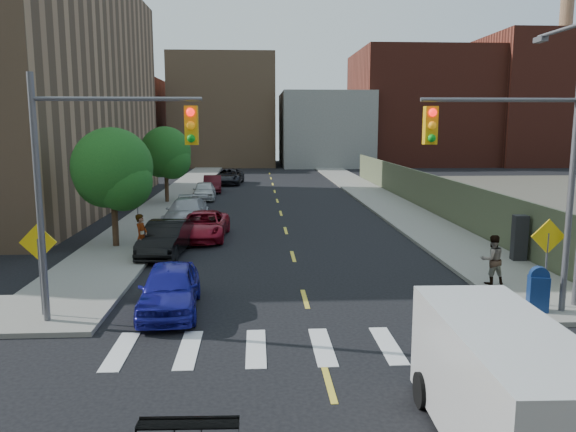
{
  "coord_description": "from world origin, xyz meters",
  "views": [
    {
      "loc": [
        -1.55,
        -9.56,
        5.61
      ],
      "look_at": [
        -0.3,
        12.62,
        2.0
      ],
      "focal_mm": 35.0,
      "sensor_mm": 36.0,
      "label": 1
    }
  ],
  "objects": [
    {
      "name": "ground",
      "position": [
        0.0,
        0.0,
        0.0
      ],
      "size": [
        160.0,
        160.0,
        0.0
      ],
      "primitive_type": "plane",
      "color": "black",
      "rests_on": "ground"
    },
    {
      "name": "sidewalk_nw",
      "position": [
        -7.75,
        41.5,
        0.07
      ],
      "size": [
        3.5,
        73.0,
        0.15
      ],
      "primitive_type": "cube",
      "color": "gray",
      "rests_on": "ground"
    },
    {
      "name": "sidewalk_ne",
      "position": [
        7.75,
        41.5,
        0.07
      ],
      "size": [
        3.5,
        73.0,
        0.15
      ],
      "primitive_type": "cube",
      "color": "gray",
      "rests_on": "ground"
    },
    {
      "name": "fence_north",
      "position": [
        9.6,
        28.0,
        1.25
      ],
      "size": [
        0.12,
        44.0,
        2.5
      ],
      "primitive_type": "cube",
      "color": "#6E6E4D",
      "rests_on": "ground"
    },
    {
      "name": "bg_bldg_west",
      "position": [
        -22.0,
        70.0,
        6.0
      ],
      "size": [
        14.0,
        18.0,
        12.0
      ],
      "primitive_type": "cube",
      "color": "#592319",
      "rests_on": "ground"
    },
    {
      "name": "bg_bldg_midwest",
      "position": [
        -6.0,
        72.0,
        7.5
      ],
      "size": [
        14.0,
        16.0,
        15.0
      ],
      "primitive_type": "cube",
      "color": "#8C6B4C",
      "rests_on": "ground"
    },
    {
      "name": "bg_bldg_center",
      "position": [
        8.0,
        70.0,
        5.0
      ],
      "size": [
        12.0,
        16.0,
        10.0
      ],
      "primitive_type": "cube",
      "color": "gray",
      "rests_on": "ground"
    },
    {
      "name": "bg_bldg_east",
      "position": [
        22.0,
        72.0,
        8.0
      ],
      "size": [
        18.0,
        18.0,
        16.0
      ],
      "primitive_type": "cube",
      "color": "#592319",
      "rests_on": "ground"
    },
    {
      "name": "bg_bldg_fareast",
      "position": [
        38.0,
        70.0,
        9.0
      ],
      "size": [
        14.0,
        16.0,
        18.0
      ],
      "primitive_type": "cube",
      "color": "#592319",
      "rests_on": "ground"
    },
    {
      "name": "smokestack",
      "position": [
        42.0,
        70.0,
        14.0
      ],
      "size": [
        1.8,
        1.8,
        28.0
      ],
      "primitive_type": "cylinder",
      "color": "#8C6B4C",
      "rests_on": "ground"
    },
    {
      "name": "signal_nw",
      "position": [
        -5.98,
        6.0,
        4.53
      ],
      "size": [
        4.59,
        0.3,
        7.0
      ],
      "color": "#59595E",
      "rests_on": "ground"
    },
    {
      "name": "signal_ne",
      "position": [
        5.98,
        6.0,
        4.53
      ],
      "size": [
        4.59,
        0.3,
        7.0
      ],
      "color": "#59595E",
      "rests_on": "ground"
    },
    {
      "name": "warn_sign_nw",
      "position": [
        -7.8,
        6.5,
        1.99
      ],
      "size": [
        1.06,
        0.06,
        2.83
      ],
      "color": "#59595E",
      "rests_on": "ground"
    },
    {
      "name": "warn_sign_ne",
      "position": [
        7.2,
        6.5,
        1.99
      ],
      "size": [
        1.06,
        0.06,
        2.83
      ],
      "color": "#59595E",
      "rests_on": "ground"
    },
    {
      "name": "warn_sign_midwest",
      "position": [
        -7.8,
        20.0,
        1.99
      ],
      "size": [
        1.06,
        0.06,
        2.83
      ],
      "color": "#59595E",
      "rests_on": "ground"
    },
    {
      "name": "tree_west_near",
      "position": [
        -8.0,
        16.05,
        3.48
      ],
      "size": [
        3.66,
        3.64,
        5.52
      ],
      "color": "#332114",
      "rests_on": "ground"
    },
    {
      "name": "tree_west_far",
      "position": [
        -8.0,
        31.05,
        3.48
      ],
      "size": [
        3.66,
        3.64,
        5.52
      ],
      "color": "#332114",
      "rests_on": "ground"
    },
    {
      "name": "parked_car_blue",
      "position": [
        -4.2,
        7.0,
        0.73
      ],
      "size": [
        1.95,
        4.36,
        1.46
      ],
      "primitive_type": "imported",
      "rotation": [
        0.0,
        0.0,
        0.06
      ],
      "color": "navy",
      "rests_on": "ground"
    },
    {
      "name": "parked_car_black",
      "position": [
        -5.5,
        14.55,
        0.74
      ],
      "size": [
        1.96,
        4.64,
        1.49
      ],
      "primitive_type": "imported",
      "rotation": [
        0.0,
        0.0,
        -0.09
      ],
      "color": "black",
      "rests_on": "ground"
    },
    {
      "name": "parked_car_red",
      "position": [
        -4.2,
        18.02,
        0.68
      ],
      "size": [
        2.49,
        5.0,
        1.36
      ],
      "primitive_type": "imported",
      "rotation": [
        0.0,
        0.0,
        -0.05
      ],
      "color": "maroon",
      "rests_on": "ground"
    },
    {
      "name": "parked_car_silver",
      "position": [
        -5.5,
        21.93,
        0.75
      ],
      "size": [
        2.4,
        5.31,
        1.51
      ],
      "primitive_type": "imported",
      "rotation": [
        0.0,
        0.0,
        -0.06
      ],
      "color": "#A1A3A9",
      "rests_on": "ground"
    },
    {
      "name": "parked_car_white",
      "position": [
        -5.5,
        32.95,
        0.69
      ],
      "size": [
        1.77,
        4.12,
        1.39
      ],
      "primitive_type": "imported",
      "rotation": [
        0.0,
        0.0,
        0.03
      ],
      "color": "silver",
      "rests_on": "ground"
    },
    {
      "name": "parked_car_maroon",
      "position": [
        -5.25,
        37.93,
        0.7
      ],
      "size": [
        1.69,
        4.3,
        1.39
      ],
      "primitive_type": "imported",
      "rotation": [
        0.0,
        0.0,
        0.05
      ],
      "color": "#390B11",
      "rests_on": "ground"
    },
    {
      "name": "parked_car_grey",
      "position": [
        -4.2,
        44.19,
        0.75
      ],
      "size": [
        2.98,
        5.6,
        1.5
      ],
      "primitive_type": "imported",
      "rotation": [
        0.0,
        0.0,
        -0.09
      ],
      "color": "black",
      "rests_on": "ground"
    },
    {
      "name": "cargo_van",
      "position": [
        2.64,
        -0.67,
        1.2
      ],
      "size": [
        2.2,
        5.05,
        2.29
      ],
      "rotation": [
        0.0,
        0.0,
        -0.03
      ],
      "color": "silver",
      "rests_on": "ground"
    },
    {
      "name": "mailbox",
      "position": [
        6.75,
        6.0,
        0.81
      ],
      "size": [
        0.63,
        0.52,
        1.35
      ],
      "rotation": [
        0.0,
        0.0,
        -0.2
      ],
      "color": "navy",
      "rests_on": "sidewalk_ne"
    },
    {
      "name": "payphone",
      "position": [
        9.14,
        12.27,
        1.07
      ],
      "size": [
        0.58,
        0.49,
        1.85
      ],
      "primitive_type": "cube",
      "rotation": [
        0.0,
        0.0,
        -0.08
      ],
      "color": "black",
      "rests_on": "sidewalk_ne"
    },
    {
      "name": "pedestrian_west",
      "position": [
        -6.3,
        13.41,
        1.08
      ],
      "size": [
        0.59,
        0.76,
        1.86
      ],
      "primitive_type": "imported",
      "rotation": [
        0.0,
        0.0,
        1.34
      ],
      "color": "gray",
      "rests_on": "sidewalk_nw"
    },
    {
      "name": "pedestrian_east",
      "position": [
        6.58,
        8.91,
        1.01
      ],
      "size": [
        0.88,
        0.71,
        1.72
      ],
      "primitive_type": "imported",
      "rotation": [
        0.0,
        0.0,
        3.22
      ],
      "color": "gray",
      "rests_on": "sidewalk_ne"
    }
  ]
}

